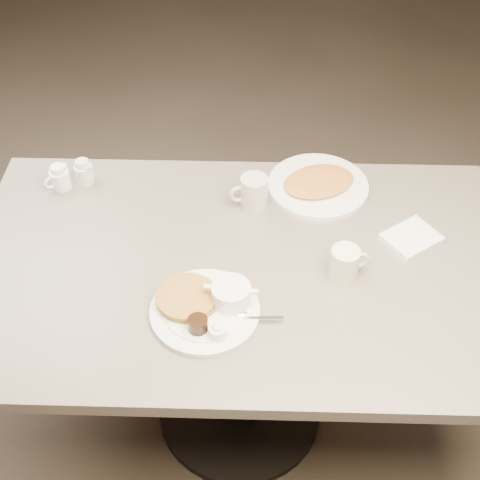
{
  "coord_description": "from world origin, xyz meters",
  "views": [
    {
      "loc": [
        0.04,
        -1.23,
        2.05
      ],
      "look_at": [
        0.0,
        0.02,
        0.82
      ],
      "focal_mm": 49.33,
      "sensor_mm": 36.0,
      "label": 1
    }
  ],
  "objects_px": {
    "coffee_mug_near": "(345,263)",
    "coffee_mug_far": "(253,192)",
    "diner_table": "(240,304)",
    "hash_plate": "(318,184)",
    "creamer_right": "(84,172)",
    "creamer_left": "(60,178)",
    "main_plate": "(207,305)"
  },
  "relations": [
    {
      "from": "creamer_right",
      "to": "creamer_left",
      "type": "bearing_deg",
      "value": -156.49
    },
    {
      "from": "coffee_mug_near",
      "to": "hash_plate",
      "type": "relative_size",
      "value": 0.28
    },
    {
      "from": "coffee_mug_far",
      "to": "creamer_left",
      "type": "bearing_deg",
      "value": 173.6
    },
    {
      "from": "creamer_right",
      "to": "coffee_mug_far",
      "type": "bearing_deg",
      "value": -10.4
    },
    {
      "from": "diner_table",
      "to": "creamer_right",
      "type": "xyz_separation_m",
      "value": [
        -0.49,
        0.34,
        0.21
      ]
    },
    {
      "from": "diner_table",
      "to": "hash_plate",
      "type": "height_order",
      "value": "hash_plate"
    },
    {
      "from": "coffee_mug_far",
      "to": "hash_plate",
      "type": "bearing_deg",
      "value": 23.46
    },
    {
      "from": "coffee_mug_near",
      "to": "coffee_mug_far",
      "type": "height_order",
      "value": "coffee_mug_far"
    },
    {
      "from": "coffee_mug_near",
      "to": "coffee_mug_far",
      "type": "xyz_separation_m",
      "value": [
        -0.25,
        0.27,
        0.0
      ]
    },
    {
      "from": "hash_plate",
      "to": "coffee_mug_near",
      "type": "bearing_deg",
      "value": -82.44
    },
    {
      "from": "main_plate",
      "to": "coffee_mug_near",
      "type": "relative_size",
      "value": 3.03
    },
    {
      "from": "coffee_mug_near",
      "to": "creamer_right",
      "type": "xyz_separation_m",
      "value": [
        -0.77,
        0.37,
        -0.01
      ]
    },
    {
      "from": "creamer_left",
      "to": "creamer_right",
      "type": "height_order",
      "value": "same"
    },
    {
      "from": "coffee_mug_far",
      "to": "creamer_left",
      "type": "relative_size",
      "value": 1.5
    },
    {
      "from": "diner_table",
      "to": "main_plate",
      "type": "bearing_deg",
      "value": -114.65
    },
    {
      "from": "main_plate",
      "to": "creamer_right",
      "type": "bearing_deg",
      "value": 129.17
    },
    {
      "from": "coffee_mug_near",
      "to": "hash_plate",
      "type": "xyz_separation_m",
      "value": [
        -0.05,
        0.36,
        -0.03
      ]
    },
    {
      "from": "main_plate",
      "to": "coffee_mug_far",
      "type": "xyz_separation_m",
      "value": [
        0.11,
        0.41,
        0.03
      ]
    },
    {
      "from": "creamer_left",
      "to": "coffee_mug_near",
      "type": "bearing_deg",
      "value": -22.21
    },
    {
      "from": "diner_table",
      "to": "coffee_mug_near",
      "type": "relative_size",
      "value": 12.94
    },
    {
      "from": "main_plate",
      "to": "hash_plate",
      "type": "height_order",
      "value": "main_plate"
    },
    {
      "from": "diner_table",
      "to": "hash_plate",
      "type": "relative_size",
      "value": 3.68
    },
    {
      "from": "diner_table",
      "to": "creamer_left",
      "type": "xyz_separation_m",
      "value": [
        -0.56,
        0.31,
        0.21
      ]
    },
    {
      "from": "coffee_mug_near",
      "to": "creamer_right",
      "type": "bearing_deg",
      "value": 154.22
    },
    {
      "from": "coffee_mug_near",
      "to": "creamer_right",
      "type": "relative_size",
      "value": 1.45
    },
    {
      "from": "creamer_right",
      "to": "diner_table",
      "type": "bearing_deg",
      "value": -34.65
    },
    {
      "from": "hash_plate",
      "to": "creamer_right",
      "type": "bearing_deg",
      "value": 179.24
    },
    {
      "from": "main_plate",
      "to": "creamer_right",
      "type": "relative_size",
      "value": 4.39
    },
    {
      "from": "diner_table",
      "to": "coffee_mug_far",
      "type": "xyz_separation_m",
      "value": [
        0.03,
        0.24,
        0.22
      ]
    },
    {
      "from": "main_plate",
      "to": "coffee_mug_near",
      "type": "distance_m",
      "value": 0.38
    },
    {
      "from": "coffee_mug_far",
      "to": "coffee_mug_near",
      "type": "bearing_deg",
      "value": -48.15
    },
    {
      "from": "diner_table",
      "to": "hash_plate",
      "type": "distance_m",
      "value": 0.44
    }
  ]
}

